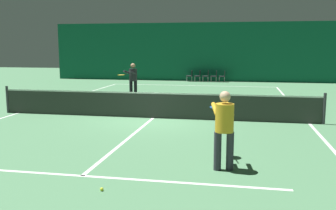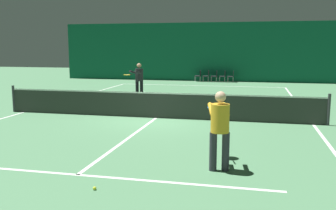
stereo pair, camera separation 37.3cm
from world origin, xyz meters
name	(u,v)px [view 1 (the left image)]	position (x,y,z in m)	size (l,w,h in m)	color
ground_plane	(153,118)	(0.00, 0.00, 0.00)	(60.00, 60.00, 0.00)	#4C7F56
backdrop_curtain	(199,52)	(0.00, 15.45, 2.21)	(23.00, 0.12, 4.42)	#0F5138
court_line_baseline_far	(193,86)	(0.00, 11.90, 0.00)	(11.00, 0.10, 0.00)	white
court_line_service_far	(180,96)	(0.00, 6.40, 0.00)	(8.25, 0.10, 0.00)	white
court_line_service_near	(82,176)	(0.00, -6.40, 0.00)	(8.25, 0.10, 0.00)	white
court_line_sideline_left	(19,113)	(-5.50, 0.00, 0.00)	(0.10, 23.80, 0.00)	white
court_line_sideline_right	(309,124)	(5.50, 0.00, 0.00)	(0.10, 23.80, 0.00)	white
court_line_centre	(153,118)	(0.00, 0.00, 0.00)	(0.10, 12.80, 0.00)	white
tennis_net	(153,104)	(0.00, 0.00, 0.51)	(12.00, 0.10, 1.07)	#2D332D
player_near	(224,124)	(2.80, -5.42, 0.99)	(0.66, 1.41, 1.70)	#2D2D38
player_far	(133,78)	(-2.26, 5.13, 1.03)	(0.78, 1.44, 1.78)	black
courtside_chair_0	(190,75)	(-0.57, 14.90, 0.49)	(0.44, 0.44, 0.84)	#99999E
courtside_chair_1	(198,75)	(0.04, 14.90, 0.49)	(0.44, 0.44, 0.84)	#99999E
courtside_chair_2	(207,75)	(0.65, 14.90, 0.49)	(0.44, 0.44, 0.84)	#99999E
courtside_chair_3	(215,75)	(1.27, 14.90, 0.49)	(0.44, 0.44, 0.84)	#99999E
courtside_chair_4	(223,76)	(1.88, 14.90, 0.49)	(0.44, 0.44, 0.84)	#99999E
tennis_ball	(102,189)	(0.68, -7.08, 0.03)	(0.07, 0.07, 0.07)	#D1DB33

